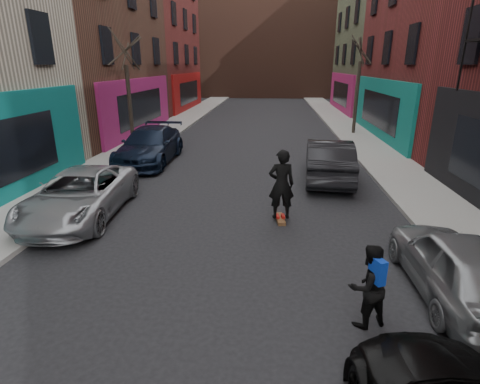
% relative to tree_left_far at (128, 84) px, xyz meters
% --- Properties ---
extents(sidewalk_left, '(2.50, 84.00, 0.13)m').
position_rel_tree_left_far_xyz_m(sidewalk_left, '(-0.05, 12.00, -3.31)').
color(sidewalk_left, gray).
rests_on(sidewalk_left, ground).
extents(sidewalk_right, '(2.50, 84.00, 0.13)m').
position_rel_tree_left_far_xyz_m(sidewalk_right, '(12.45, 12.00, -3.31)').
color(sidewalk_right, gray).
rests_on(sidewalk_right, ground).
extents(building_far, '(40.00, 10.00, 14.00)m').
position_rel_tree_left_far_xyz_m(building_far, '(6.20, 38.00, 3.62)').
color(building_far, '#47281E').
rests_on(building_far, ground).
extents(tree_left_far, '(2.00, 2.00, 6.50)m').
position_rel_tree_left_far_xyz_m(tree_left_far, '(0.00, 0.00, 0.00)').
color(tree_left_far, black).
rests_on(tree_left_far, sidewalk_left).
extents(tree_right_far, '(2.00, 2.00, 6.80)m').
position_rel_tree_left_far_xyz_m(tree_right_far, '(12.40, 6.00, 0.15)').
color(tree_right_far, black).
rests_on(tree_right_far, sidewalk_right).
extents(parked_left_far, '(2.56, 5.04, 1.37)m').
position_rel_tree_left_far_xyz_m(parked_left_far, '(1.60, -8.72, -2.70)').
color(parked_left_far, '#9A9DA3').
rests_on(parked_left_far, ground).
extents(parked_left_end, '(2.27, 5.44, 1.57)m').
position_rel_tree_left_far_xyz_m(parked_left_end, '(1.60, -2.15, -2.59)').
color(parked_left_end, black).
rests_on(parked_left_end, ground).
extents(parked_right_far, '(1.63, 3.97, 1.35)m').
position_rel_tree_left_far_xyz_m(parked_right_far, '(10.80, -12.00, -2.71)').
color(parked_right_far, gray).
rests_on(parked_right_far, ground).
extents(parked_right_end, '(2.06, 4.95, 1.59)m').
position_rel_tree_left_far_xyz_m(parked_right_end, '(9.40, -4.25, -2.58)').
color(parked_right_end, black).
rests_on(parked_right_end, ground).
extents(skateboard, '(0.32, 0.82, 0.10)m').
position_rel_tree_left_far_xyz_m(skateboard, '(7.49, -8.57, -3.33)').
color(skateboard, brown).
rests_on(skateboard, ground).
extents(skateboarder, '(0.79, 0.57, 2.01)m').
position_rel_tree_left_far_xyz_m(skateboarder, '(7.49, -8.57, -2.27)').
color(skateboarder, black).
rests_on(skateboarder, skateboard).
extents(pedestrian, '(0.90, 0.81, 1.51)m').
position_rel_tree_left_far_xyz_m(pedestrian, '(8.88, -13.04, -2.61)').
color(pedestrian, black).
rests_on(pedestrian, ground).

